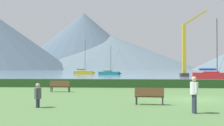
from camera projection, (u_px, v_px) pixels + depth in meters
name	position (u px, v px, depth m)	size (l,w,h in m)	color
ground_plane	(193.00, 99.00, 18.56)	(1000.00, 1000.00, 0.00)	#517A42
harbor_water	(140.00, 72.00, 155.18)	(320.00, 246.00, 0.00)	slate
hedge_line	(171.00, 83.00, 29.54)	(80.00, 1.20, 0.86)	#284C23
sailboat_slip_3	(84.00, 72.00, 95.69)	(7.57, 2.49, 11.56)	gold
sailboat_slip_5	(109.00, 73.00, 84.42)	(7.13, 3.16, 8.65)	#19707A
sailboat_slip_6	(214.00, 75.00, 52.35)	(8.77, 3.66, 11.10)	red
park_bench_near_path	(60.00, 86.00, 24.25)	(1.72, 0.57, 0.95)	brown
park_bench_under_tree	(149.00, 95.00, 15.75)	(1.63, 0.62, 0.95)	brown
person_seated_viewer	(38.00, 94.00, 14.68)	(0.36, 0.57, 1.25)	#2D3347
person_standing_walker	(194.00, 92.00, 12.80)	(0.36, 0.56, 1.65)	#2D3347
dock_crane	(185.00, 54.00, 67.99)	(6.36, 2.00, 15.75)	#333338
distant_hill_central_peak	(111.00, 53.00, 392.84)	(232.55, 232.55, 46.30)	slate
distant_hill_far_shoulder	(84.00, 41.00, 411.34)	(191.48, 191.48, 81.01)	#4C6070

